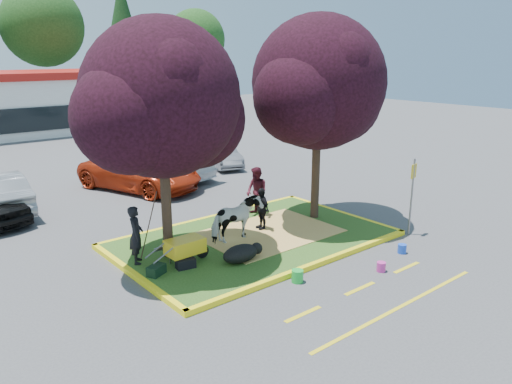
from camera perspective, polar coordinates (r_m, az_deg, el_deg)
ground at (r=15.70m, az=-0.24°, el=-5.68°), size 90.00×90.00×0.00m
median_island at (r=15.67m, az=-0.24°, el=-5.42°), size 8.00×5.00×0.15m
curb_near at (r=13.92m, az=6.58°, el=-8.33°), size 8.30×0.16×0.15m
curb_far at (r=17.62m, az=-5.56°, el=-3.07°), size 8.30×0.16×0.15m
curb_left at (r=13.66m, az=-13.78°, el=-9.18°), size 0.16×5.30×0.15m
curb_right at (r=18.38m, az=9.67°, el=-2.44°), size 0.16×5.30×0.15m
straw_bedding at (r=16.00m, az=1.43°, el=-4.66°), size 4.20×3.00×0.01m
tree_purple_left at (r=13.44m, az=-10.66°, el=9.63°), size 5.06×4.20×6.51m
tree_purple_right at (r=16.79m, az=7.25°, el=11.61°), size 5.30×4.40×6.82m
fire_lane_stripe_a at (r=11.66m, az=5.40°, el=-13.73°), size 1.10×0.12×0.01m
fire_lane_stripe_b at (r=13.00m, az=11.79°, el=-10.75°), size 1.10×0.12×0.01m
fire_lane_stripe_c at (r=14.49m, az=16.83°, el=-8.26°), size 1.10×0.12×0.01m
fire_lane_long at (r=12.38m, az=16.20°, el=-12.47°), size 6.00×0.10×0.01m
retail_building at (r=41.03m, az=-23.79°, el=9.50°), size 20.40×8.40×4.40m
cow at (r=15.13m, az=-2.26°, el=-3.13°), size 1.67×0.82×1.38m
calf at (r=13.78m, az=-1.78°, el=-7.05°), size 1.26×0.98×0.48m
handler at (r=13.92m, az=-13.56°, el=-4.77°), size 0.61×0.70×1.61m
visitor_a at (r=17.41m, az=0.07°, el=0.02°), size 0.73×0.90×1.74m
visitor_b at (r=16.14m, az=0.63°, el=-1.91°), size 0.45×0.85×1.38m
wheelbarrow at (r=13.77m, az=-8.07°, el=-6.18°), size 1.84×0.63×0.69m
gear_bag_dark at (r=13.57m, az=-8.05°, el=-8.09°), size 0.55×0.36×0.26m
gear_bag_green at (r=13.31m, az=-11.32°, el=-8.74°), size 0.57×0.48×0.26m
sign_post at (r=16.59m, az=17.43°, el=0.40°), size 0.35×0.10×2.51m
bucket_green at (r=13.05m, az=4.75°, el=-9.56°), size 0.31×0.31×0.33m
bucket_pink at (r=14.02m, az=14.11°, el=-8.29°), size 0.30×0.30×0.26m
bucket_blue at (r=15.39m, az=16.35°, el=-6.24°), size 0.32×0.32×0.27m
car_red at (r=22.02m, az=-13.10°, el=2.28°), size 4.30×6.08×1.54m
car_white at (r=23.68m, az=-10.13°, el=3.25°), size 3.28×5.36×1.45m
car_grey at (r=25.94m, az=-3.95°, el=4.25°), size 2.33×3.87×1.20m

